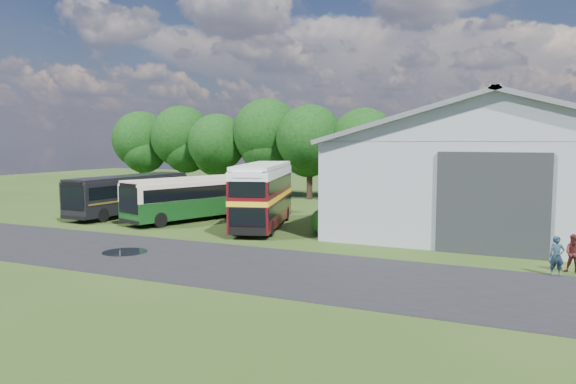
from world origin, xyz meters
The scene contains 18 objects.
ground centered at (0.00, 0.00, 0.00)m, with size 120.00×120.00×0.00m, color #223A12.
asphalt_road centered at (3.00, -3.00, 0.00)m, with size 60.00×8.00×0.02m, color black.
puddle centered at (-1.50, -3.00, 0.00)m, with size 2.20×2.20×0.01m, color black.
storage_shed centered at (15.00, 15.98, 4.17)m, with size 18.80×24.80×8.15m.
tree_far_left centered at (-23.00, 24.00, 5.56)m, with size 6.12×6.12×8.64m.
tree_left_a centered at (-18.00, 24.50, 5.87)m, with size 6.46×6.46×9.12m.
tree_left_b centered at (-13.00, 23.50, 5.25)m, with size 5.78×5.78×8.16m.
tree_mid centered at (-8.00, 24.80, 6.18)m, with size 6.80×6.80×9.60m.
tree_right_a centered at (-3.00, 23.80, 5.69)m, with size 6.26×6.26×8.83m.
tree_right_b centered at (2.00, 24.60, 5.44)m, with size 5.98×5.98×8.45m.
shrub_front centered at (5.60, 6.00, 0.00)m, with size 1.70×1.70×1.70m, color #194714.
shrub_mid centered at (5.60, 8.00, 0.00)m, with size 1.60×1.60×1.60m, color #194714.
shrub_back centered at (5.60, 10.00, 0.00)m, with size 1.80×1.80×1.80m, color #194714.
bus_green_single centered at (-4.79, 8.04, 1.58)m, with size 5.65×11.02×2.97m.
bus_maroon_double centered at (0.99, 6.93, 2.03)m, with size 5.11×9.73×4.06m.
bus_dark_single centered at (-10.80, 8.05, 1.56)m, with size 2.88×10.71×2.93m.
visitor_a centered at (17.86, 0.78, 0.82)m, with size 0.60×0.39×1.64m, color #192B37.
visitor_b centered at (18.53, 1.60, 0.82)m, with size 0.80×0.62×1.64m, color #471816.
Camera 1 is at (17.59, -24.33, 5.61)m, focal length 35.00 mm.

